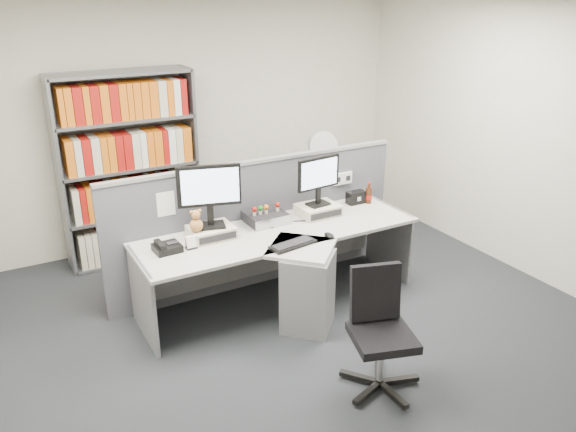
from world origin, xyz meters
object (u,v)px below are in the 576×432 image
desktop_pc (266,217)px  filing_cabinet (321,206)px  monitor_left (209,191)px  office_chair (379,327)px  desk_phone (167,247)px  desk_fan (322,149)px  monitor_right (319,177)px  cola_bottle (369,195)px  mouse (329,235)px  shelving_unit (129,171)px  desk (291,266)px  speaker (356,197)px  desk_calendar (191,243)px  keyboard (293,244)px

desktop_pc → filing_cabinet: (1.21, 0.94, -0.42)m
monitor_left → office_chair: monitor_left is taller
desk_phone → desk_fan: desk_fan is taller
monitor_left → monitor_right: size_ratio=1.18×
cola_bottle → mouse: bearing=-146.9°
desktop_pc → desk_fan: (1.21, 0.94, 0.28)m
monitor_left → shelving_unit: bearing=102.1°
desk_phone → office_chair: 1.86m
office_chair → shelving_unit: bearing=107.5°
filing_cabinet → desk_phone: bearing=-153.5°
desk → desk_phone: size_ratio=11.57×
desk_phone → shelving_unit: shelving_unit is taller
monitor_left → cola_bottle: (1.72, 0.02, -0.35)m
desk_phone → cola_bottle: bearing=3.1°
shelving_unit → desk_fan: shelving_unit is taller
desktop_pc → speaker: bearing=0.1°
shelving_unit → desk_calendar: bearing=-87.4°
shelving_unit → monitor_left: bearing=-77.9°
monitor_left → office_chair: (0.65, -1.58, -0.67)m
desktop_pc → desk_phone: size_ratio=1.60×
filing_cabinet → mouse: bearing=-120.2°
desk_calendar → shelving_unit: (-0.07, 1.60, 0.21)m
monitor_left → shelving_unit: size_ratio=0.28×
mouse → desk_calendar: bearing=161.8°
monitor_left → desktop_pc: bearing=7.8°
mouse → desk_fan: (0.89, 1.53, 0.30)m
office_chair → monitor_right: bearing=74.0°
monitor_right → desk_fan: size_ratio=0.86×
desk_phone → filing_cabinet: size_ratio=0.32×
desktop_pc → speaker: size_ratio=1.89×
desk_phone → shelving_unit: size_ratio=0.11×
desk → desk_phone: 1.11m
desktop_pc → desk_phone: desktop_pc is taller
desk_calendar → mouse: bearing=-18.2°
desk_calendar → filing_cabinet: 2.37m
desktop_pc → mouse: size_ratio=3.16×
desktop_pc → keyboard: bearing=-93.9°
keyboard → desk: bearing=66.5°
desk_calendar → cola_bottle: bearing=4.8°
mouse → desk_calendar: (-1.14, 0.37, 0.03)m
desk_calendar → cola_bottle: cola_bottle is taller
monitor_left → speaker: size_ratio=2.93×
speaker → desk: bearing=-155.5°
monitor_left → filing_cabinet: size_ratio=0.80×
monitor_right → desk_phone: bearing=-176.6°
speaker → desk_calendar: bearing=-173.2°
monitor_left → cola_bottle: 1.76m
mouse → shelving_unit: (-1.21, 1.98, 0.23)m
mouse → desk_fan: 1.80m
desk_phone → desk_fan: bearing=26.5°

